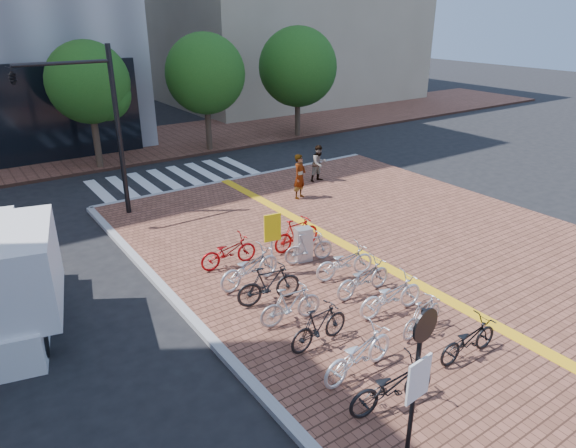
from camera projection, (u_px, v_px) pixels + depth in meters
ground at (377, 318)px, 13.20m from camera, size 120.00×120.00×0.00m
kerb_north at (244, 178)px, 23.85m from camera, size 14.00×0.25×0.15m
far_sidewalk at (118, 148)px, 29.10m from camera, size 70.00×8.00×0.15m
crosswalk at (176, 178)px, 24.08m from camera, size 7.50×4.00×0.01m
street_trees at (223, 75)px, 27.50m from camera, size 16.20×4.60×6.35m
bike_0 at (392, 385)px, 9.87m from camera, size 2.00×0.94×1.01m
bike_1 at (358, 353)px, 10.77m from camera, size 2.07×0.90×1.05m
bike_2 at (319, 326)px, 11.73m from camera, size 1.72×0.61×1.01m
bike_3 at (291, 305)px, 12.58m from camera, size 1.72×0.68×1.00m
bike_4 at (269, 284)px, 13.44m from camera, size 1.85×0.79×1.08m
bike_5 at (249, 267)px, 14.33m from camera, size 2.09×0.97×1.06m
bike_6 at (228, 252)px, 15.39m from camera, size 1.83×0.71×0.95m
bike_7 at (468, 339)px, 11.34m from camera, size 1.74×0.66×0.91m
bike_8 at (423, 316)px, 12.19m from camera, size 1.59×0.66×0.93m
bike_9 at (391, 295)px, 12.99m from camera, size 1.99×0.86×1.01m
bike_10 at (363, 278)px, 13.86m from camera, size 1.86×0.68×0.97m
bike_11 at (345, 262)px, 14.74m from camera, size 1.94×0.95×0.98m
bike_12 at (309, 248)px, 15.63m from camera, size 1.67×0.78×0.97m
bike_13 at (297, 234)px, 16.46m from camera, size 1.78×0.58×1.06m
pedestrian_a at (300, 176)px, 20.82m from camera, size 0.79×0.67×1.83m
pedestrian_b at (319, 163)px, 22.93m from camera, size 0.81×0.63×1.64m
utility_box at (303, 244)px, 15.71m from camera, size 0.56×0.46×1.08m
yellow_sign at (272, 233)px, 14.59m from camera, size 0.51×0.15×1.89m
notice_sign at (418, 370)px, 8.09m from camera, size 0.57×0.15×3.07m
traffic_light_pole at (73, 104)px, 17.28m from camera, size 3.29×1.27×6.13m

